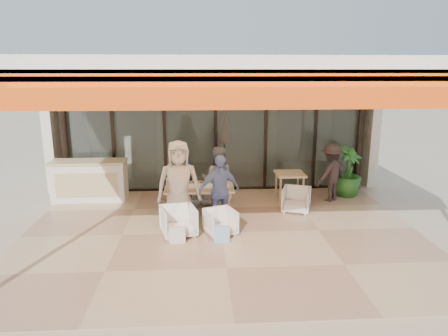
% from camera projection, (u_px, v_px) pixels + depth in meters
% --- Properties ---
extents(ground, '(70.00, 70.00, 0.00)m').
position_uv_depth(ground, '(222.00, 234.00, 8.10)').
color(ground, '#C6B293').
rests_on(ground, ground).
extents(terrace_floor, '(8.00, 6.00, 0.01)m').
position_uv_depth(terrace_floor, '(222.00, 233.00, 8.10)').
color(terrace_floor, tan).
rests_on(terrace_floor, ground).
extents(terrace_structure, '(8.00, 6.00, 3.40)m').
position_uv_depth(terrace_structure, '(222.00, 69.00, 7.07)').
color(terrace_structure, silver).
rests_on(terrace_structure, ground).
extents(glass_storefront, '(8.08, 0.10, 3.20)m').
position_uv_depth(glass_storefront, '(216.00, 133.00, 10.63)').
color(glass_storefront, '#9EADA3').
rests_on(glass_storefront, ground).
extents(interior_block, '(9.05, 3.62, 3.52)m').
position_uv_depth(interior_block, '(213.00, 102.00, 12.72)').
color(interior_block, silver).
rests_on(interior_block, ground).
extents(host_counter, '(1.85, 0.65, 1.04)m').
position_uv_depth(host_counter, '(90.00, 180.00, 10.01)').
color(host_counter, silver).
rests_on(host_counter, ground).
extents(dining_table, '(1.50, 0.90, 0.93)m').
position_uv_depth(dining_table, '(199.00, 189.00, 8.80)').
color(dining_table, tan).
rests_on(dining_table, ground).
extents(chair_far_left, '(0.83, 0.79, 0.72)m').
position_uv_depth(chair_far_left, '(182.00, 190.00, 9.77)').
color(chair_far_left, silver).
rests_on(chair_far_left, ground).
extents(chair_far_right, '(0.78, 0.75, 0.64)m').
position_uv_depth(chair_far_right, '(217.00, 191.00, 9.83)').
color(chair_far_right, silver).
rests_on(chair_far_right, ground).
extents(chair_near_left, '(0.79, 0.76, 0.67)m').
position_uv_depth(chair_near_left, '(178.00, 220.00, 7.93)').
color(chair_near_left, silver).
rests_on(chair_near_left, ground).
extents(chair_near_right, '(0.72, 0.70, 0.58)m').
position_uv_depth(chair_near_right, '(221.00, 221.00, 7.99)').
color(chair_near_right, silver).
rests_on(chair_near_right, ground).
extents(diner_navy, '(0.61, 0.40, 1.68)m').
position_uv_depth(diner_navy, '(181.00, 177.00, 9.17)').
color(diner_navy, '#181B34').
rests_on(diner_navy, ground).
extents(diner_grey, '(0.83, 0.70, 1.54)m').
position_uv_depth(diner_grey, '(217.00, 179.00, 9.23)').
color(diner_grey, '#5B5B60').
rests_on(diner_grey, ground).
extents(diner_cream, '(0.95, 0.67, 1.85)m').
position_uv_depth(diner_cream, '(179.00, 184.00, 8.28)').
color(diner_cream, beige).
rests_on(diner_cream, ground).
extents(diner_periwinkle, '(0.97, 0.66, 1.54)m').
position_uv_depth(diner_periwinkle, '(219.00, 191.00, 8.36)').
color(diner_periwinkle, '#7A8BCC').
rests_on(diner_periwinkle, ground).
extents(tote_bag_cream, '(0.30, 0.10, 0.34)m').
position_uv_depth(tote_bag_cream, '(178.00, 236.00, 7.58)').
color(tote_bag_cream, silver).
rests_on(tote_bag_cream, ground).
extents(tote_bag_blue, '(0.30, 0.10, 0.34)m').
position_uv_depth(tote_bag_blue, '(222.00, 235.00, 7.63)').
color(tote_bag_blue, '#99BFD8').
rests_on(tote_bag_blue, ground).
extents(side_table, '(0.70, 0.70, 0.74)m').
position_uv_depth(side_table, '(290.00, 177.00, 9.93)').
color(side_table, tan).
rests_on(side_table, ground).
extents(side_chair, '(0.78, 0.76, 0.64)m').
position_uv_depth(side_chair, '(296.00, 199.00, 9.28)').
color(side_chair, silver).
rests_on(side_chair, ground).
extents(standing_woman, '(1.09, 0.98, 1.47)m').
position_uv_depth(standing_woman, '(331.00, 173.00, 9.94)').
color(standing_woman, black).
rests_on(standing_woman, ground).
extents(potted_palm, '(1.03, 1.03, 1.33)m').
position_uv_depth(potted_palm, '(347.00, 172.00, 10.35)').
color(potted_palm, '#1E5919').
rests_on(potted_palm, ground).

